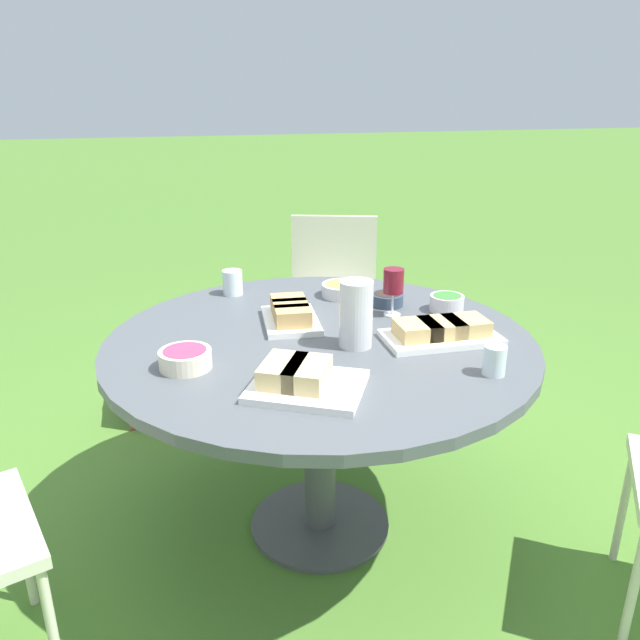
# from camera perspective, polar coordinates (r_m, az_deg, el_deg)

# --- Properties ---
(ground_plane) EXTENTS (40.00, 40.00, 0.00)m
(ground_plane) POSITION_cam_1_polar(r_m,az_deg,el_deg) (2.40, 0.00, -18.22)
(ground_plane) COLOR #4C7A2D
(dining_table) EXTENTS (1.39, 1.39, 0.74)m
(dining_table) POSITION_cam_1_polar(r_m,az_deg,el_deg) (2.06, 0.00, -4.05)
(dining_table) COLOR #4C4C51
(dining_table) RESTS_ON ground_plane
(chair_near_left) EXTENTS (0.54, 0.55, 0.89)m
(chair_near_left) POSITION_cam_1_polar(r_m,az_deg,el_deg) (3.20, 1.19, 2.71)
(chair_near_left) COLOR beige
(chair_near_left) RESTS_ON ground_plane
(water_pitcher) EXTENTS (0.11, 0.10, 0.21)m
(water_pitcher) POSITION_cam_1_polar(r_m,az_deg,el_deg) (1.92, 3.30, 0.56)
(water_pitcher) COLOR silver
(water_pitcher) RESTS_ON dining_table
(wine_glass) EXTENTS (0.07, 0.07, 0.17)m
(wine_glass) POSITION_cam_1_polar(r_m,az_deg,el_deg) (2.19, 6.73, 3.42)
(wine_glass) COLOR silver
(wine_glass) RESTS_ON dining_table
(platter_bread_main) EXTENTS (0.36, 0.38, 0.08)m
(platter_bread_main) POSITION_cam_1_polar(r_m,az_deg,el_deg) (1.67, -1.81, -5.39)
(platter_bread_main) COLOR white
(platter_bread_main) RESTS_ON dining_table
(platter_charcuterie) EXTENTS (0.30, 0.21, 0.08)m
(platter_charcuterie) POSITION_cam_1_polar(r_m,az_deg,el_deg) (2.13, -2.71, 0.57)
(platter_charcuterie) COLOR white
(platter_charcuterie) RESTS_ON dining_table
(platter_sandwich_side) EXTENTS (0.20, 0.37, 0.07)m
(platter_sandwich_side) POSITION_cam_1_polar(r_m,az_deg,el_deg) (2.02, 11.03, -1.03)
(platter_sandwich_side) COLOR white
(platter_sandwich_side) RESTS_ON dining_table
(bowl_fries) EXTENTS (0.17, 0.17, 0.05)m
(bowl_fries) POSITION_cam_1_polar(r_m,az_deg,el_deg) (2.42, 2.14, 2.84)
(bowl_fries) COLOR silver
(bowl_fries) RESTS_ON dining_table
(bowl_salad) EXTENTS (0.12, 0.12, 0.06)m
(bowl_salad) POSITION_cam_1_polar(r_m,az_deg,el_deg) (2.30, 11.52, 1.61)
(bowl_salad) COLOR silver
(bowl_salad) RESTS_ON dining_table
(bowl_olives) EXTENTS (0.12, 0.12, 0.05)m
(bowl_olives) POSITION_cam_1_polar(r_m,az_deg,el_deg) (2.32, 6.15, 1.95)
(bowl_olives) COLOR #334256
(bowl_olives) RESTS_ON dining_table
(bowl_dip_red) EXTENTS (0.15, 0.15, 0.06)m
(bowl_dip_red) POSITION_cam_1_polar(r_m,az_deg,el_deg) (1.83, -12.22, -3.42)
(bowl_dip_red) COLOR beige
(bowl_dip_red) RESTS_ON dining_table
(cup_water_near) EXTENTS (0.08, 0.08, 0.10)m
(cup_water_near) POSITION_cam_1_polar(r_m,az_deg,el_deg) (2.45, -8.00, 3.42)
(cup_water_near) COLOR silver
(cup_water_near) RESTS_ON dining_table
(cup_water_far) EXTENTS (0.06, 0.06, 0.09)m
(cup_water_far) POSITION_cam_1_polar(r_m,az_deg,el_deg) (1.82, 15.66, -3.57)
(cup_water_far) COLOR silver
(cup_water_far) RESTS_ON dining_table
(handbag) EXTENTS (0.30, 0.14, 0.37)m
(handbag) POSITION_cam_1_polar(r_m,az_deg,el_deg) (3.15, -15.91, -6.25)
(handbag) COLOR brown
(handbag) RESTS_ON ground_plane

